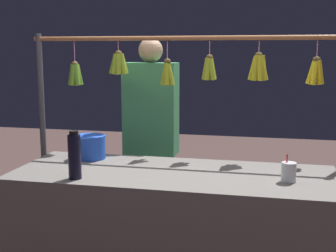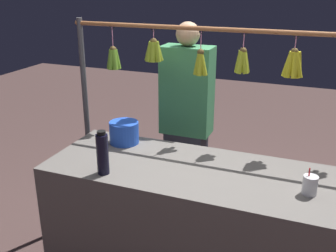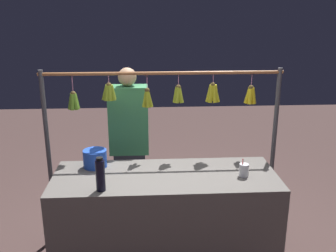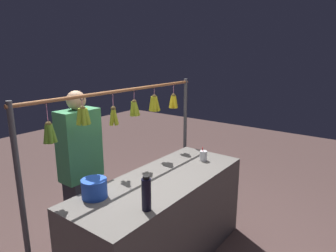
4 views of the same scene
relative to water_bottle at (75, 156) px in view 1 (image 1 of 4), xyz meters
The scene contains 6 objects.
market_counter 0.84m from the water_bottle, 153.58° to the right, with size 1.98×0.75×0.90m, color #66605B.
display_rack 0.96m from the water_bottle, 125.73° to the right, with size 2.31×0.14×1.77m.
water_bottle is the anchor object (origin of this frame).
blue_bucket 0.50m from the water_bottle, 77.78° to the right, with size 0.22×0.22×0.16m, color blue.
drink_cup 1.23m from the water_bottle, behind, with size 0.08×0.08×0.16m.
vendor_person 1.08m from the water_bottle, 100.02° to the right, with size 0.41×0.22×1.74m.
Camera 1 is at (-0.54, 2.64, 1.65)m, focal length 48.24 mm.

